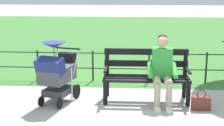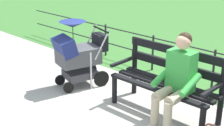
{
  "view_description": "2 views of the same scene",
  "coord_description": "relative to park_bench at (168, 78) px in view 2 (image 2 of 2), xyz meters",
  "views": [
    {
      "loc": [
        -0.28,
        6.01,
        2.15
      ],
      "look_at": [
        0.1,
        0.14,
        0.77
      ],
      "focal_mm": 53.71,
      "sensor_mm": 36.0,
      "label": 1
    },
    {
      "loc": [
        -3.0,
        3.67,
        2.41
      ],
      "look_at": [
        0.29,
        0.19,
        0.64
      ],
      "focal_mm": 54.01,
      "sensor_mm": 36.0,
      "label": 2
    }
  ],
  "objects": [
    {
      "name": "person_on_bench",
      "position": [
        -0.28,
        0.22,
        0.15
      ],
      "size": [
        0.53,
        0.74,
        1.28
      ],
      "color": "tan",
      "rests_on": "ground"
    },
    {
      "name": "stroller",
      "position": [
        1.64,
        0.28,
        0.07
      ],
      "size": [
        0.72,
        0.98,
        1.15
      ],
      "color": "black",
      "rests_on": "ground"
    },
    {
      "name": "ground_plane",
      "position": [
        0.53,
        0.12,
        -0.53
      ],
      "size": [
        60.0,
        60.0,
        0.0
      ],
      "primitive_type": "plane",
      "color": "#ADA89E"
    },
    {
      "name": "park_bench",
      "position": [
        0.0,
        0.0,
        0.0
      ],
      "size": [
        1.6,
        0.61,
        0.96
      ],
      "color": "black",
      "rests_on": "ground"
    },
    {
      "name": "park_fence",
      "position": [
        0.02,
        -1.19,
        -0.1
      ],
      "size": [
        8.87,
        0.04,
        0.7
      ],
      "color": "black",
      "rests_on": "ground"
    }
  ]
}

